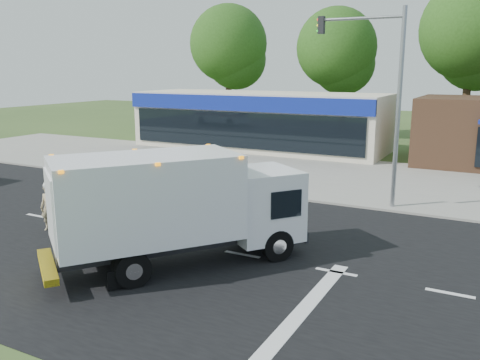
# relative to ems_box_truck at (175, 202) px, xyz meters

# --- Properties ---
(ground) EXTENTS (120.00, 120.00, 0.00)m
(ground) POSITION_rel_ems_box_truck_xyz_m (1.32, 1.62, -1.92)
(ground) COLOR #385123
(ground) RESTS_ON ground
(road_asphalt) EXTENTS (60.00, 14.00, 0.02)m
(road_asphalt) POSITION_rel_ems_box_truck_xyz_m (1.32, 1.62, -1.91)
(road_asphalt) COLOR black
(road_asphalt) RESTS_ON ground
(sidewalk) EXTENTS (60.00, 2.40, 0.12)m
(sidewalk) POSITION_rel_ems_box_truck_xyz_m (1.32, 9.82, -1.86)
(sidewalk) COLOR gray
(sidewalk) RESTS_ON ground
(parking_apron) EXTENTS (60.00, 9.00, 0.02)m
(parking_apron) POSITION_rel_ems_box_truck_xyz_m (1.32, 15.62, -1.91)
(parking_apron) COLOR gray
(parking_apron) RESTS_ON ground
(lane_markings) EXTENTS (55.20, 7.00, 0.01)m
(lane_markings) POSITION_rel_ems_box_truck_xyz_m (2.67, 0.27, -1.90)
(lane_markings) COLOR silver
(lane_markings) RESTS_ON road_asphalt
(ems_box_truck) EXTENTS (6.38, 7.37, 3.33)m
(ems_box_truck) POSITION_rel_ems_box_truck_xyz_m (0.00, 0.00, 0.00)
(ems_box_truck) COLOR black
(ems_box_truck) RESTS_ON ground
(emergency_worker) EXTENTS (0.71, 0.58, 1.78)m
(emergency_worker) POSITION_rel_ems_box_truck_xyz_m (-5.88, 0.60, -1.04)
(emergency_worker) COLOR tan
(emergency_worker) RESTS_ON ground
(retail_strip_mall) EXTENTS (18.00, 6.20, 4.00)m
(retail_strip_mall) POSITION_rel_ems_box_truck_xyz_m (-7.68, 21.54, 0.10)
(retail_strip_mall) COLOR beige
(retail_strip_mall) RESTS_ON ground
(traffic_signal_pole) EXTENTS (3.51, 0.25, 8.00)m
(traffic_signal_pole) POSITION_rel_ems_box_truck_xyz_m (3.68, 9.22, 3.01)
(traffic_signal_pole) COLOR gray
(traffic_signal_pole) RESTS_ON ground
(background_trees) EXTENTS (36.77, 7.39, 12.10)m
(background_trees) POSITION_rel_ems_box_truck_xyz_m (0.48, 29.78, 5.46)
(background_trees) COLOR #332114
(background_trees) RESTS_ON ground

